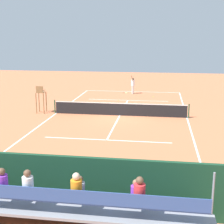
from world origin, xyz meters
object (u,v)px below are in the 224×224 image
Objects in this scene: equipment_bag at (114,200)px; courtside_bench at (160,192)px; tennis_player at (133,84)px; bleacher_stand at (52,204)px; tennis_net at (120,109)px; umpire_chair at (41,96)px; tennis_racket at (126,93)px; tennis_ball_near at (153,97)px; tennis_ball_far at (118,100)px.

courtside_bench is at bearing -175.46° from equipment_bag.
tennis_player reaches higher than equipment_bag.
bleacher_stand is at bearing 33.74° from courtside_bench.
tennis_net is 6.25m from umpire_chair.
umpire_chair reaches higher than tennis_racket.
tennis_ball_near is at bearing -105.98° from tennis_net.
tennis_racket is (2.09, -23.48, -0.16)m from equipment_bag.
tennis_ball_far is (3.95, -19.02, -0.53)m from courtside_bench.
tennis_net is at bearing -179.85° from umpire_chair.
tennis_net is 5.35× the size of tennis_player.
tennis_racket is at bearing -86.46° from tennis_net.
bleacher_stand is 23.59m from tennis_ball_near.
tennis_racket is (3.70, -23.35, -0.54)m from courtside_bench.
tennis_ball_far is at bearing 86.74° from tennis_racket.
equipment_bag is at bearing -128.21° from bleacher_stand.
tennis_net is 1.14× the size of bleacher_stand.
umpire_chair reaches higher than equipment_bag.
umpire_chair reaches higher than courtside_bench.
tennis_ball_near is (-2.30, -8.04, -0.47)m from tennis_net.
courtside_bench is at bearing 125.00° from umpire_chair.
bleacher_stand is 137.27× the size of tennis_ball_near.
equipment_bag is 23.57m from tennis_racket.
bleacher_stand is 21.19m from tennis_ball_far.
equipment_bag is at bearing 96.23° from tennis_net.
umpire_chair is 1.11× the size of tennis_player.
umpire_chair is at bearing 56.84° from tennis_player.
tennis_player reaches higher than courtside_bench.
bleacher_stand reaches higher than courtside_bench.
courtside_bench is at bearing 103.07° from tennis_net.
tennis_player is at bearing -90.59° from bleacher_stand.
bleacher_stand is 137.27× the size of tennis_ball_far.
tennis_racket is (-5.58, -10.10, -1.30)m from umpire_chair.
bleacher_stand is at bearing 92.05° from tennis_ball_far.
courtside_bench is at bearing -146.26° from bleacher_stand.
umpire_chair is at bearing -68.43° from bleacher_stand.
courtside_bench is 23.65m from tennis_racket.
bleacher_stand is at bearing 51.79° from equipment_bag.
tennis_player is (-0.26, -25.10, 0.02)m from bleacher_stand.
tennis_net is at bearing 89.14° from tennis_player.
equipment_bag reaches higher than tennis_ball_far.
tennis_player is at bearing -123.16° from umpire_chair.
equipment_bag is 13.64× the size of tennis_ball_near.
tennis_ball_near reaches higher than tennis_racket.
courtside_bench is 2.00× the size of equipment_bag.
tennis_racket is 3.57m from tennis_ball_near.
tennis_ball_far is at bearing 75.57° from tennis_player.
equipment_bag is at bearing 93.27° from tennis_player.
equipment_bag reaches higher than tennis_ball_near.
tennis_player is at bearing -90.86° from tennis_net.
umpire_chair is 3.67× the size of tennis_racket.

